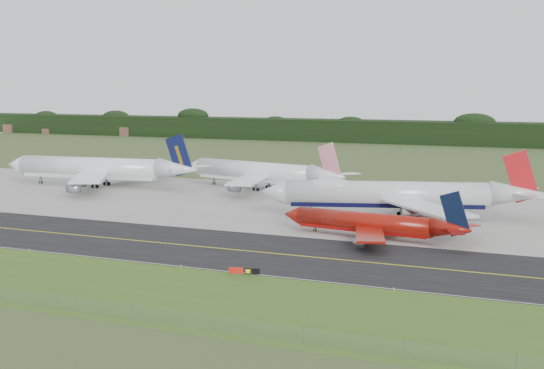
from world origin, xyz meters
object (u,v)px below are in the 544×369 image
at_px(jet_navy_gold, 100,169).
at_px(taxiway_sign, 244,271).
at_px(jet_red_737, 373,224).
at_px(jet_star_tail, 262,173).
at_px(jet_ba_747, 397,195).

height_order(jet_navy_gold, taxiway_sign, jet_navy_gold).
bearing_deg(taxiway_sign, jet_red_737, 75.42).
bearing_deg(jet_navy_gold, jet_star_tail, 15.65).
xyz_separation_m(jet_ba_747, jet_red_737, (1.40, -24.62, -2.52)).
xyz_separation_m(jet_navy_gold, jet_star_tail, (47.90, 13.42, -0.43)).
bearing_deg(jet_star_tail, taxiway_sign, -67.56).
xyz_separation_m(jet_ba_747, jet_star_tail, (-48.66, 32.69, -0.48)).
bearing_deg(jet_star_tail, jet_red_737, -48.87).
distance_m(jet_ba_747, taxiway_sign, 64.58).
distance_m(jet_navy_gold, jet_star_tail, 49.75).
relative_size(jet_ba_747, jet_navy_gold, 0.98).
distance_m(jet_ba_747, jet_navy_gold, 98.46).
xyz_separation_m(jet_star_tail, taxiway_sign, (39.86, -96.52, -3.86)).
xyz_separation_m(jet_navy_gold, taxiway_sign, (87.76, -83.09, -4.30)).
height_order(jet_ba_747, taxiway_sign, jet_ba_747).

